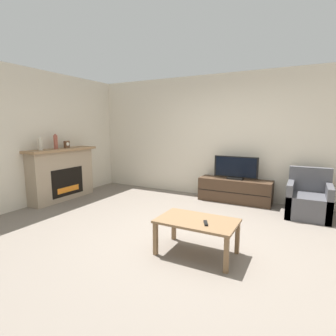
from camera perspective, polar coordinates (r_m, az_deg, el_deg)
The scene contains 12 objects.
ground_plane at distance 3.90m, azimuth 4.68°, elevation -14.85°, with size 24.00×24.00×0.00m, color slate.
wall_back at distance 5.87m, azimuth 14.21°, elevation 6.54°, with size 12.00×0.06×2.70m.
wall_left at distance 5.84m, azimuth -28.07°, elevation 5.75°, with size 0.06×12.00×2.70m.
fireplace at distance 6.10m, azimuth -22.09°, elevation -1.16°, with size 0.46×1.59×1.12m.
mantel_vase_left at distance 5.72m, azimuth -26.03°, elevation 4.71°, with size 0.09×0.09×0.26m.
mantel_vase_centre_left at distance 5.94m, azimuth -23.26°, elevation 5.27°, with size 0.08×0.08×0.31m.
mantel_clock at distance 6.12m, azimuth -21.19°, elevation 4.81°, with size 0.08×0.11×0.15m.
tv_stand at distance 5.71m, azimuth 14.33°, elevation -4.76°, with size 1.49×0.45×0.49m.
tv at distance 5.62m, azimuth 14.51°, elevation -0.16°, with size 0.91×0.18×0.48m.
armchair at distance 5.29m, azimuth 28.23°, elevation -6.29°, with size 0.70×0.76×0.84m.
coffee_table at distance 3.32m, azimuth 6.31°, elevation -12.09°, with size 0.97×0.59×0.44m.
remote at distance 3.18m, azimuth 8.22°, elevation -11.78°, with size 0.10×0.15×0.02m.
Camera 1 is at (1.38, -3.29, 1.58)m, focal length 28.00 mm.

